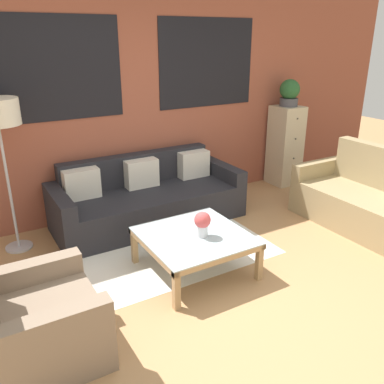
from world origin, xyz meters
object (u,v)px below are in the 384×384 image
Objects in this scene: settee_vintage at (366,201)px; drawer_cabinet at (285,146)px; armchair_corner at (35,323)px; potted_plant at (289,93)px; flower_vase at (202,223)px; couch_dark at (148,199)px; coffee_table at (195,240)px.

drawer_cabinet is (0.20, 1.64, 0.28)m from settee_vintage.
armchair_corner is 4.55m from potted_plant.
flower_vase is at bearing -147.60° from potted_plant.
armchair_corner is at bearing -134.19° from couch_dark.
settee_vintage is 1.67× the size of coffee_table.
couch_dark is 1.42× the size of settee_vintage.
potted_plant is at bearing 30.82° from coffee_table.
flower_vase is (-2.22, 0.10, 0.22)m from settee_vintage.
armchair_corner is at bearing -167.83° from flower_vase.
coffee_table is 0.80× the size of drawer_cabinet.
settee_vintage is 1.68m from drawer_cabinet.
couch_dark is at bearing 146.52° from settee_vintage.
drawer_cabinet is 3.08× the size of potted_plant.
drawer_cabinet reaches higher than settee_vintage.
settee_vintage is 2.23m from flower_vase.
armchair_corner is (-3.79, -0.24, -0.03)m from settee_vintage.
coffee_table is 0.21m from flower_vase.
settee_vintage is 3.80m from armchair_corner.
settee_vintage is 1.96m from potted_plant.
couch_dark is 2.62m from potted_plant.
couch_dark is 2.40m from drawer_cabinet.
settee_vintage is at bearing -33.48° from couch_dark.
drawer_cabinet is 4.77× the size of flower_vase.
potted_plant is (0.20, 1.64, 1.06)m from settee_vintage.
coffee_table is 3.06m from potted_plant.
coffee_table is at bearing 175.78° from settee_vintage.
flower_vase is at bearing -92.26° from couch_dark.
couch_dark is 2.38× the size of coffee_table.
coffee_table is (-0.10, -1.27, 0.05)m from couch_dark.
couch_dark is 2.68× the size of armchair_corner.
potted_plant reaches higher than armchair_corner.
couch_dark is 9.13× the size of flower_vase.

